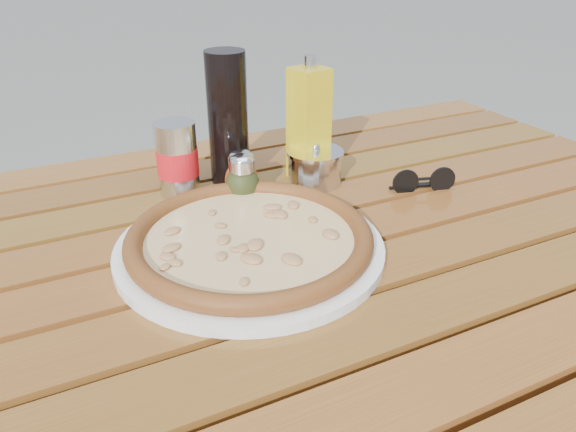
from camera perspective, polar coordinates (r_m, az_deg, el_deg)
name	(u,v)px	position (r m, az deg, el deg)	size (l,w,h in m)	color
table	(294,286)	(0.83, 0.62, -7.10)	(1.40, 0.90, 0.75)	#38220C
plate	(250,248)	(0.76, -3.89, -3.25)	(0.36, 0.36, 0.01)	white
pizza	(250,238)	(0.75, -3.93, -2.22)	(0.38, 0.38, 0.03)	#FFECB6
pepper_shaker	(242,175)	(0.90, -4.75, 4.14)	(0.07, 0.07, 0.08)	#BD3F15
oregano_shaker	(242,180)	(0.88, -4.66, 3.69)	(0.07, 0.07, 0.08)	#353D18
dark_bottle	(228,119)	(0.94, -6.14, 9.81)	(0.07, 0.07, 0.22)	black
soda_can	(177,159)	(0.92, -11.18, 5.66)	(0.08, 0.08, 0.12)	silver
olive_oil_cruet	(309,124)	(0.95, 2.12, 9.32)	(0.06, 0.06, 0.21)	gold
parmesan_tin	(315,166)	(0.95, 2.73, 5.05)	(0.10, 0.10, 0.07)	silver
sunglasses	(423,182)	(0.96, 13.57, 3.41)	(0.11, 0.05, 0.04)	black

